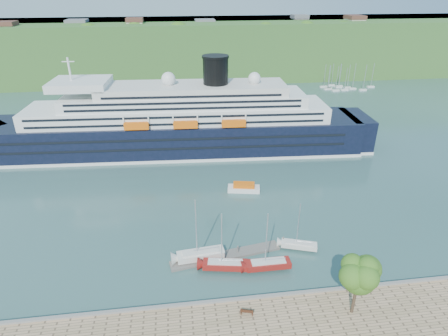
% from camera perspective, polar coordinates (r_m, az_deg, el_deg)
% --- Properties ---
extents(ground, '(400.00, 400.00, 0.00)m').
position_cam_1_polar(ground, '(53.79, 0.24, -20.21)').
color(ground, '#2B4C47').
rests_on(ground, ground).
extents(far_hillside, '(400.00, 50.00, 24.00)m').
position_cam_1_polar(far_hillside, '(183.72, -6.26, 17.72)').
color(far_hillside, '#336026').
rests_on(far_hillside, ground).
extents(quay_coping, '(220.00, 0.50, 0.30)m').
position_cam_1_polar(quay_coping, '(52.82, 0.28, -19.50)').
color(quay_coping, slate).
rests_on(quay_coping, promenade).
extents(cruise_ship, '(107.67, 21.61, 24.02)m').
position_cam_1_polar(cruise_ship, '(93.97, -8.20, 9.35)').
color(cruise_ship, black).
rests_on(cruise_ship, ground).
extents(park_bench, '(1.88, 1.20, 1.12)m').
position_cam_1_polar(park_bench, '(51.11, 3.51, -20.91)').
color(park_bench, '#4F2916').
rests_on(park_bench, promenade).
extents(promenade_tree, '(5.73, 5.73, 9.49)m').
position_cam_1_polar(promenade_tree, '(51.06, 19.65, -16.27)').
color(promenade_tree, '#335D18').
rests_on(promenade_tree, promenade).
extents(floating_pontoon, '(17.99, 5.22, 0.40)m').
position_cam_1_polar(floating_pontoon, '(61.05, 0.30, -13.18)').
color(floating_pontoon, '#66615A').
rests_on(floating_pontoon, ground).
extents(sailboat_white_near, '(8.37, 3.11, 10.57)m').
position_cam_1_polar(sailboat_white_near, '(57.39, -3.67, -9.77)').
color(sailboat_white_near, silver).
rests_on(sailboat_white_near, ground).
extents(sailboat_red, '(7.48, 2.10, 9.65)m').
position_cam_1_polar(sailboat_red, '(56.24, 6.97, -11.38)').
color(sailboat_red, maroon).
rests_on(sailboat_red, ground).
extents(sailboat_white_far, '(6.57, 3.72, 8.19)m').
position_cam_1_polar(sailboat_white_far, '(61.39, 11.62, -9.00)').
color(sailboat_white_far, silver).
rests_on(sailboat_white_far, ground).
extents(tender_launch, '(7.01, 3.55, 1.85)m').
position_cam_1_polar(tender_launch, '(78.06, 3.04, -2.94)').
color(tender_launch, orange).
rests_on(tender_launch, ground).
extents(sailboat_extra, '(7.71, 3.37, 9.63)m').
position_cam_1_polar(sailboat_extra, '(55.76, 0.19, -11.54)').
color(sailboat_extra, maroon).
rests_on(sailboat_extra, ground).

